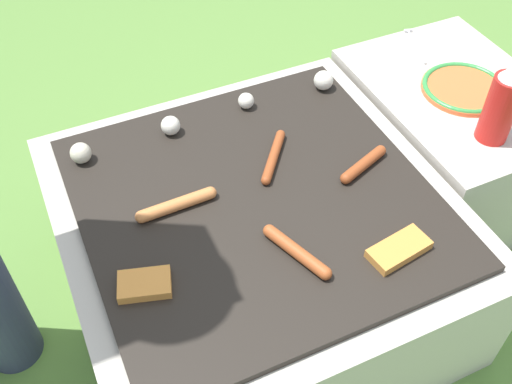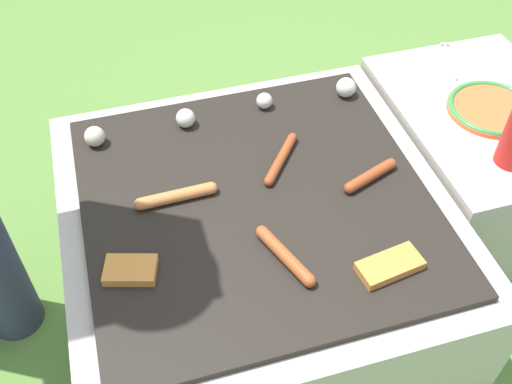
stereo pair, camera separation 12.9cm
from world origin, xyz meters
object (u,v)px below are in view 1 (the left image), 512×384
(fork_utensil, at_px, (415,44))
(condiment_bottle, at_px, (502,105))
(plate_colorful, at_px, (464,88))
(sausage_front_center, at_px, (297,251))

(fork_utensil, bearing_deg, condiment_bottle, -99.09)
(plate_colorful, bearing_deg, sausage_front_center, -155.31)
(plate_colorful, bearing_deg, condiment_bottle, -107.86)
(condiment_bottle, bearing_deg, plate_colorful, 72.14)
(fork_utensil, bearing_deg, sausage_front_center, -141.14)
(sausage_front_center, relative_size, condiment_bottle, 0.80)
(plate_colorful, xyz_separation_m, fork_utensil, (0.01, 0.23, -0.01))
(plate_colorful, distance_m, condiment_bottle, 0.20)
(plate_colorful, height_order, condiment_bottle, condiment_bottle)
(plate_colorful, xyz_separation_m, condiment_bottle, (-0.06, -0.17, 0.09))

